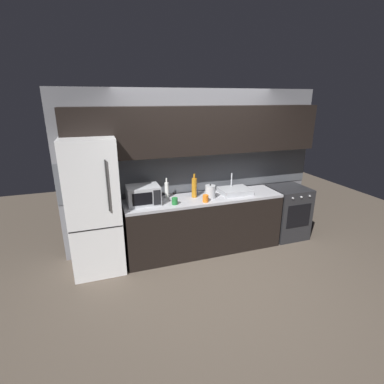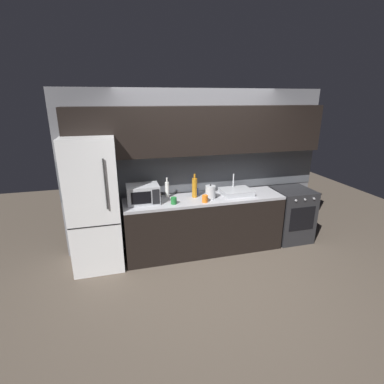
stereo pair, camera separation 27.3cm
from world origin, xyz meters
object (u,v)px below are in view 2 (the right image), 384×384
object	(u,v)px
kettle	(210,192)
wine_bottle_amber	(195,187)
oven_range	(291,214)
mug_blue	(196,191)
mug_orange	(205,199)
wine_bottle_white	(167,189)
mug_green	(174,201)
refrigerator	(94,204)
microwave	(143,194)

from	to	relation	value
kettle	wine_bottle_amber	size ratio (longest dim) A/B	0.60
oven_range	mug_blue	size ratio (longest dim) A/B	8.43
kettle	mug_orange	world-z (taller)	kettle
wine_bottle_white	mug_blue	distance (m)	0.47
wine_bottle_amber	mug_orange	distance (m)	0.29
wine_bottle_amber	mug_green	distance (m)	0.44
kettle	mug_green	world-z (taller)	kettle
refrigerator	mug_blue	size ratio (longest dim) A/B	17.71
wine_bottle_white	microwave	bearing A→B (deg)	-158.48
mug_green	refrigerator	bearing A→B (deg)	172.37
wine_bottle_amber	mug_blue	distance (m)	0.16
oven_range	mug_orange	bearing A→B (deg)	-173.11
microwave	mug_orange	xyz separation A→B (m)	(0.88, -0.22, -0.08)
refrigerator	mug_orange	distance (m)	1.57
kettle	wine_bottle_white	size ratio (longest dim) A/B	0.71
wine_bottle_amber	mug_green	size ratio (longest dim) A/B	3.72
mug_orange	mug_green	bearing A→B (deg)	173.68
microwave	wine_bottle_amber	bearing A→B (deg)	3.37
mug_orange	wine_bottle_amber	bearing A→B (deg)	107.97
mug_orange	mug_green	world-z (taller)	mug_orange
microwave	kettle	xyz separation A→B (m)	(1.01, -0.07, -0.04)
refrigerator	wine_bottle_amber	distance (m)	1.48
kettle	mug_blue	bearing A→B (deg)	125.27
microwave	mug_blue	bearing A→B (deg)	11.02
wine_bottle_white	mug_orange	world-z (taller)	wine_bottle_white
microwave	mug_green	distance (m)	0.46
wine_bottle_amber	kettle	bearing A→B (deg)	-28.56
kettle	wine_bottle_amber	bearing A→B (deg)	151.44
microwave	mug_orange	distance (m)	0.91
refrigerator	wine_bottle_white	distance (m)	1.08
oven_range	wine_bottle_amber	distance (m)	1.82
mug_green	oven_range	bearing A→B (deg)	4.01
oven_range	mug_green	bearing A→B (deg)	-175.99
oven_range	mug_green	distance (m)	2.15
oven_range	mug_green	size ratio (longest dim) A/B	9.09
wine_bottle_amber	mug_orange	world-z (taller)	wine_bottle_amber
wine_bottle_white	mug_green	world-z (taller)	wine_bottle_white
wine_bottle_white	mug_green	bearing A→B (deg)	-83.21
oven_range	mug_blue	bearing A→B (deg)	173.69
mug_blue	mug_orange	bearing A→B (deg)	-84.84
kettle	mug_orange	bearing A→B (deg)	-132.55
microwave	mug_green	xyz separation A→B (m)	(0.42, -0.17, -0.09)
oven_range	wine_bottle_amber	bearing A→B (deg)	177.78
refrigerator	mug_blue	bearing A→B (deg)	6.83
kettle	refrigerator	bearing A→B (deg)	178.19
wine_bottle_white	mug_green	distance (m)	0.33
mug_green	mug_orange	bearing A→B (deg)	-6.32
microwave	wine_bottle_white	bearing A→B (deg)	21.52
oven_range	mug_orange	size ratio (longest dim) A/B	8.41
refrigerator	wine_bottle_amber	world-z (taller)	refrigerator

